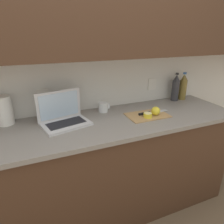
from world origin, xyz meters
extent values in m
plane|color=brown|center=(0.00, 0.00, 0.00)|extent=(12.00, 12.00, 0.00)
cube|color=white|center=(0.00, 0.36, 1.30)|extent=(5.20, 0.06, 2.60)
cube|color=white|center=(-0.36, 0.33, 1.12)|extent=(0.09, 0.01, 0.12)
cube|color=white|center=(0.73, 0.33, 1.12)|extent=(0.09, 0.01, 0.12)
cube|color=#472D1E|center=(0.00, 0.17, 1.77)|extent=(4.42, 0.32, 0.70)
cube|color=#472D1E|center=(0.00, 0.00, 0.45)|extent=(2.47, 0.62, 0.90)
cube|color=gray|center=(0.00, 0.00, 0.92)|extent=(2.55, 0.66, 0.03)
cube|color=silver|center=(-0.23, 0.05, 0.95)|extent=(0.40, 0.31, 0.02)
cube|color=black|center=(-0.23, 0.05, 0.96)|extent=(0.31, 0.20, 0.00)
cube|color=silver|center=(-0.25, 0.16, 1.07)|extent=(0.36, 0.09, 0.24)
cube|color=silver|center=(-0.25, 0.15, 1.07)|extent=(0.31, 0.08, 0.20)
cube|color=tan|center=(0.47, -0.03, 0.94)|extent=(0.36, 0.23, 0.01)
cube|color=silver|center=(0.60, 0.00, 0.94)|extent=(0.20, 0.05, 0.00)
cylinder|color=black|center=(0.45, -0.01, 0.95)|extent=(0.11, 0.03, 0.02)
cylinder|color=yellow|center=(0.44, -0.07, 0.96)|extent=(0.07, 0.07, 0.04)
cylinder|color=#F4EAA3|center=(0.44, -0.07, 0.98)|extent=(0.06, 0.06, 0.00)
sphere|color=yellow|center=(0.53, -0.06, 0.98)|extent=(0.08, 0.08, 0.08)
cylinder|color=#333338|center=(0.97, 0.24, 1.04)|extent=(0.08, 0.08, 0.21)
cone|color=#333338|center=(0.97, 0.24, 1.18)|extent=(0.07, 0.07, 0.06)
cylinder|color=black|center=(0.97, 0.24, 1.22)|extent=(0.03, 0.03, 0.02)
cylinder|color=olive|center=(1.07, 0.24, 1.04)|extent=(0.08, 0.08, 0.21)
cone|color=olive|center=(1.07, 0.24, 1.18)|extent=(0.07, 0.07, 0.06)
cylinder|color=#3366B2|center=(1.07, 0.24, 1.22)|extent=(0.03, 0.03, 0.02)
cylinder|color=silver|center=(0.14, 0.21, 0.98)|extent=(0.09, 0.09, 0.09)
cube|color=silver|center=(0.20, 0.21, 0.98)|extent=(0.02, 0.01, 0.05)
cylinder|color=white|center=(-0.66, 0.25, 1.05)|extent=(0.12, 0.12, 0.23)
camera|label=1|loc=(-0.44, -1.40, 1.61)|focal=32.00mm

